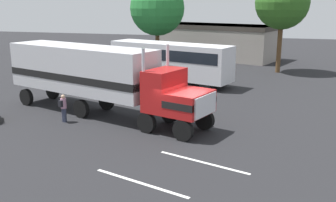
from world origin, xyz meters
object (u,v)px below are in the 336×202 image
object	(u,v)px
tree_left	(282,3)
semi_truck	(94,74)
person_bystander	(63,107)
parked_car	(46,71)
parked_bus	(170,59)
tree_center	(157,8)

from	to	relation	value
tree_left	semi_truck	bearing A→B (deg)	-119.95
person_bystander	parked_car	xyz separation A→B (m)	(-8.17, 10.88, -0.09)
semi_truck	person_bystander	bearing A→B (deg)	-115.19
tree_left	parked_bus	bearing A→B (deg)	-138.15
semi_truck	tree_center	xyz separation A→B (m)	(-2.11, 19.45, 3.59)
parked_bus	tree_left	world-z (taller)	tree_left
person_bystander	tree_left	distance (m)	24.41
person_bystander	tree_center	bearing A→B (deg)	92.97
semi_truck	parked_car	distance (m)	12.80
person_bystander	parked_bus	distance (m)	13.05
parked_car	tree_center	distance (m)	13.84
parked_car	tree_left	world-z (taller)	tree_left
parked_car	tree_left	xyz separation A→B (m)	(19.83, 9.75, 5.91)
semi_truck	tree_center	size ratio (longest dim) A/B	1.57
person_bystander	parked_bus	xyz separation A→B (m)	(2.80, 12.69, 1.17)
parked_car	tree_left	bearing A→B (deg)	26.19
parked_bus	tree_center	xyz separation A→B (m)	(-3.91, 8.86, 4.05)
tree_left	parked_car	bearing A→B (deg)	-153.81
parked_bus	tree_center	distance (m)	10.50
semi_truck	parked_bus	xyz separation A→B (m)	(1.81, 10.59, -0.46)
person_bystander	parked_bus	world-z (taller)	parked_bus
semi_truck	parked_car	world-z (taller)	semi_truck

